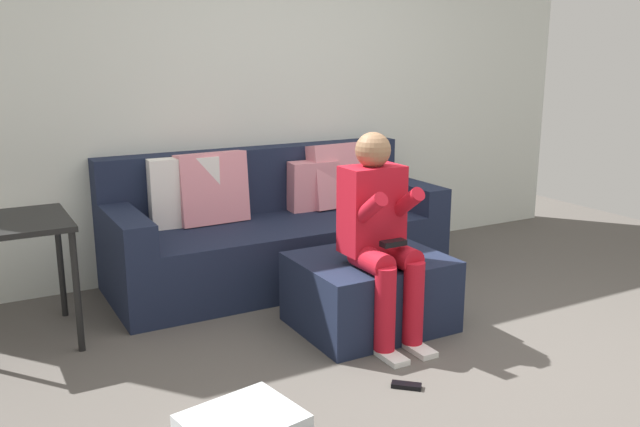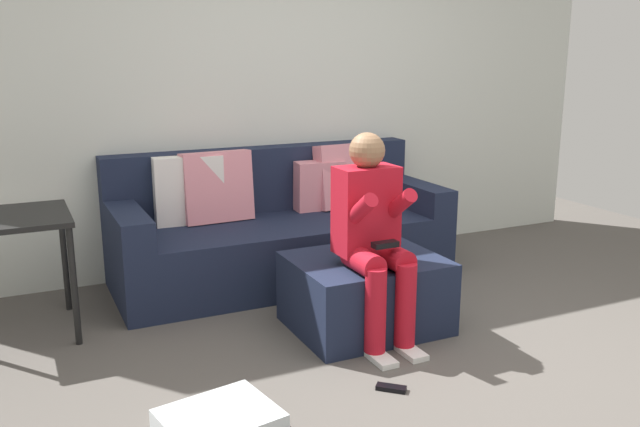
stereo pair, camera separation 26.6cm
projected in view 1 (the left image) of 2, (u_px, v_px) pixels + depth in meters
The scene contains 8 objects.
ground_plane at pixel (474, 373), 3.38m from camera, with size 7.01×7.01×0.00m, color #544F49.
wall_back at pixel (278, 76), 4.96m from camera, with size 5.40×0.10×2.78m, color silver.
couch_sectional at pixel (273, 231), 4.72m from camera, with size 2.30×0.90×0.91m.
ottoman at pixel (370, 292), 3.92m from camera, with size 0.84×0.69×0.42m, color #192138.
person_seated at pixel (380, 229), 3.65m from camera, with size 0.33×0.55×1.15m.
storage_bin at pixel (242, 425), 2.83m from camera, with size 0.47×0.38×0.09m, color silver.
side_table at pixel (20, 239), 3.63m from camera, with size 0.51×0.62×0.70m.
remote_near_ottoman at pixel (406, 386), 3.23m from camera, with size 0.14×0.05×0.02m, color black.
Camera 1 is at (-2.17, -2.34, 1.58)m, focal length 37.81 mm.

